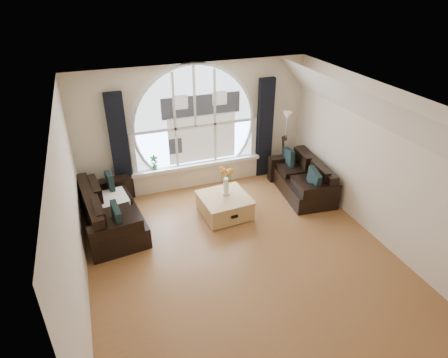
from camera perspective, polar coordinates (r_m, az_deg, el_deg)
ground at (r=6.69m, az=2.66°, el=-11.45°), size 5.00×5.50×0.01m
ceiling at (r=5.36m, az=3.32°, el=11.17°), size 5.00×5.50×0.01m
wall_back at (r=8.26m, az=-4.38°, el=7.66°), size 5.00×0.01×2.70m
wall_front at (r=4.08m, az=18.76°, el=-19.96°), size 5.00×0.01×2.70m
wall_left at (r=5.58m, az=-21.67°, el=-5.68°), size 0.01×5.50×2.70m
wall_right at (r=7.15m, az=21.82°, el=2.10°), size 0.01×5.50×2.70m
attic_slope at (r=6.61m, az=21.38°, el=9.49°), size 0.92×5.50×0.72m
arched_window at (r=8.14m, az=-4.39°, el=9.40°), size 2.60×0.06×2.15m
window_sill at (r=8.51m, az=-3.98°, el=2.16°), size 2.90×0.22×0.08m
window_frame at (r=8.11m, az=-4.33°, el=9.33°), size 2.76×0.08×2.15m
neighbor_house at (r=8.21m, az=-3.31°, el=8.67°), size 1.70×0.02×1.50m
curtain_left at (r=7.99m, az=-15.21°, el=4.39°), size 0.35×0.12×2.30m
curtain_right at (r=8.76m, az=6.09°, el=7.43°), size 0.35×0.12×2.30m
sofa_left at (r=7.40m, az=-16.29°, el=-4.47°), size 1.12×1.91×0.80m
sofa_right at (r=8.39m, az=11.49°, el=0.35°), size 0.99×1.73×0.73m
coffee_chest at (r=7.59m, az=0.09°, el=-3.84°), size 0.99×0.99×0.45m
throw_blanket at (r=7.55m, az=-16.32°, el=-2.87°), size 0.63×0.63×0.10m
vase_flowers at (r=7.38m, az=0.32°, el=0.34°), size 0.24×0.24×0.70m
floor_lamp at (r=8.80m, az=9.04°, el=4.87°), size 0.24×0.24×1.60m
guitar at (r=9.00m, az=8.58°, el=3.57°), size 0.37×0.26×1.06m
potted_plant at (r=8.25m, az=-10.34°, el=2.42°), size 0.19×0.15×0.33m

